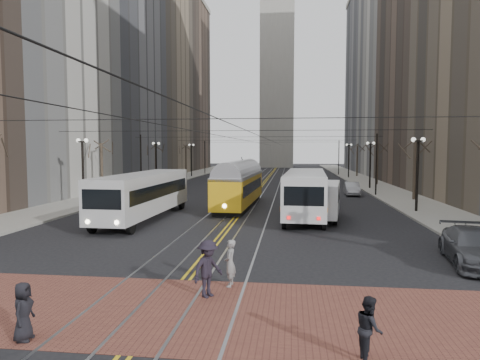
% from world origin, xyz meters
% --- Properties ---
extents(ground, '(260.00, 260.00, 0.00)m').
position_xyz_m(ground, '(0.00, 0.00, 0.00)').
color(ground, black).
rests_on(ground, ground).
extents(sidewalk_left, '(5.00, 140.00, 0.15)m').
position_xyz_m(sidewalk_left, '(-15.00, 45.00, 0.07)').
color(sidewalk_left, gray).
rests_on(sidewalk_left, ground).
extents(sidewalk_right, '(5.00, 140.00, 0.15)m').
position_xyz_m(sidewalk_right, '(15.00, 45.00, 0.07)').
color(sidewalk_right, gray).
rests_on(sidewalk_right, ground).
extents(crosswalk_band, '(25.00, 6.00, 0.01)m').
position_xyz_m(crosswalk_band, '(0.00, -4.00, 0.01)').
color(crosswalk_band, brown).
rests_on(crosswalk_band, ground).
extents(streetcar_rails, '(4.80, 130.00, 0.02)m').
position_xyz_m(streetcar_rails, '(0.00, 45.00, 0.00)').
color(streetcar_rails, gray).
rests_on(streetcar_rails, ground).
extents(centre_lines, '(0.42, 130.00, 0.01)m').
position_xyz_m(centre_lines, '(0.00, 45.00, 0.01)').
color(centre_lines, gold).
rests_on(centre_lines, ground).
extents(building_left_mid, '(16.00, 20.00, 34.00)m').
position_xyz_m(building_left_mid, '(-25.50, 46.00, 17.00)').
color(building_left_mid, slate).
rests_on(building_left_mid, ground).
extents(building_left_midfar, '(20.00, 20.00, 52.00)m').
position_xyz_m(building_left_midfar, '(-27.50, 66.00, 26.00)').
color(building_left_midfar, '#83715A').
rests_on(building_left_midfar, ground).
extents(building_left_far, '(16.00, 20.00, 40.00)m').
position_xyz_m(building_left_far, '(-25.50, 86.00, 20.00)').
color(building_left_far, brown).
rests_on(building_left_far, ground).
extents(building_right_mid, '(16.00, 20.00, 34.00)m').
position_xyz_m(building_right_mid, '(25.50, 46.00, 17.00)').
color(building_right_mid, brown).
rests_on(building_right_mid, ground).
extents(building_right_midfar, '(20.00, 20.00, 52.00)m').
position_xyz_m(building_right_midfar, '(27.50, 66.00, 26.00)').
color(building_right_midfar, '#B8B6AD').
rests_on(building_right_midfar, ground).
extents(building_right_far, '(16.00, 20.00, 40.00)m').
position_xyz_m(building_right_far, '(25.50, 86.00, 20.00)').
color(building_right_far, slate).
rests_on(building_right_far, ground).
extents(clock_tower, '(12.00, 12.00, 66.00)m').
position_xyz_m(clock_tower, '(0.00, 102.00, 35.96)').
color(clock_tower, '#B2AFA5').
rests_on(clock_tower, ground).
extents(lamp_posts, '(27.60, 57.20, 5.60)m').
position_xyz_m(lamp_posts, '(-0.00, 28.75, 2.80)').
color(lamp_posts, black).
rests_on(lamp_posts, ground).
extents(street_trees, '(31.68, 53.28, 5.60)m').
position_xyz_m(street_trees, '(0.00, 35.25, 2.80)').
color(street_trees, '#382D23').
rests_on(street_trees, ground).
extents(trolley_wires, '(25.96, 120.00, 6.60)m').
position_xyz_m(trolley_wires, '(0.00, 34.83, 3.77)').
color(trolley_wires, black).
rests_on(trolley_wires, ground).
extents(transit_bus, '(3.03, 13.06, 3.25)m').
position_xyz_m(transit_bus, '(-6.39, 12.56, 1.62)').
color(transit_bus, '#BABABA').
rests_on(transit_bus, ground).
extents(streetcar, '(2.99, 13.20, 3.09)m').
position_xyz_m(streetcar, '(-0.50, 20.08, 1.55)').
color(streetcar, yellow).
rests_on(streetcar, ground).
extents(rear_bus, '(3.32, 12.74, 3.29)m').
position_xyz_m(rear_bus, '(5.00, 15.07, 1.65)').
color(rear_bus, silver).
rests_on(rear_bus, ground).
extents(cargo_van, '(3.04, 6.20, 2.63)m').
position_xyz_m(cargo_van, '(6.11, 13.65, 1.32)').
color(cargo_van, white).
rests_on(cargo_van, ground).
extents(sedan_grey, '(2.44, 4.69, 1.52)m').
position_xyz_m(sedan_grey, '(7.15, 24.68, 0.76)').
color(sedan_grey, '#44464C').
rests_on(sedan_grey, ground).
extents(sedan_silver, '(1.63, 4.28, 1.40)m').
position_xyz_m(sedan_silver, '(10.50, 30.48, 0.70)').
color(sedan_silver, '#9B9DA3').
rests_on(sedan_silver, ground).
extents(sedan_parked, '(2.86, 5.56, 1.54)m').
position_xyz_m(sedan_parked, '(11.80, 2.65, 0.77)').
color(sedan_parked, '#44474C').
rests_on(sedan_parked, ground).
extents(pedestrian_a, '(0.58, 0.80, 1.54)m').
position_xyz_m(pedestrian_a, '(-2.92, -6.50, 0.78)').
color(pedestrian_a, black).
rests_on(pedestrian_a, crosswalk_band).
extents(pedestrian_b, '(0.41, 0.62, 1.70)m').
position_xyz_m(pedestrian_b, '(1.78, -1.50, 0.86)').
color(pedestrian_b, gray).
rests_on(pedestrian_b, crosswalk_band).
extents(pedestrian_c, '(0.64, 0.79, 1.53)m').
position_xyz_m(pedestrian_c, '(5.80, -6.50, 0.78)').
color(pedestrian_c, black).
rests_on(pedestrian_c, crosswalk_band).
extents(pedestrian_d, '(1.30, 1.44, 1.93)m').
position_xyz_m(pedestrian_d, '(1.21, -2.70, 0.98)').
color(pedestrian_d, black).
rests_on(pedestrian_d, crosswalk_band).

